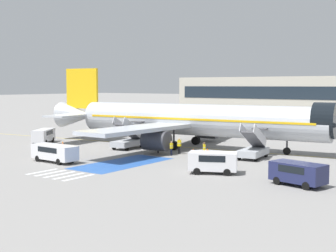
% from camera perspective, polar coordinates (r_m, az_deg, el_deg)
% --- Properties ---
extents(ground_plane, '(600.00, 600.00, 0.00)m').
position_cam_1_polar(ground_plane, '(59.74, 2.56, -2.66)').
color(ground_plane, gray).
extents(apron_leadline_yellow, '(76.35, 8.62, 0.01)m').
position_cam_1_polar(apron_leadline_yellow, '(59.40, 3.52, -2.70)').
color(apron_leadline_yellow, gold).
rests_on(apron_leadline_yellow, ground_plane).
extents(apron_stand_patch_blue, '(4.96, 11.27, 0.01)m').
position_cam_1_polar(apron_stand_patch_blue, '(48.09, -5.58, -4.55)').
color(apron_stand_patch_blue, '#2856A8').
rests_on(apron_stand_patch_blue, ground_plane).
extents(apron_walkway_bar_0, '(0.44, 3.60, 0.01)m').
position_cam_1_polar(apron_walkway_bar_0, '(44.90, -15.09, -5.38)').
color(apron_walkway_bar_0, silver).
rests_on(apron_walkway_bar_0, ground_plane).
extents(apron_walkway_bar_1, '(0.44, 3.60, 0.01)m').
position_cam_1_polar(apron_walkway_bar_1, '(43.99, -14.09, -5.57)').
color(apron_walkway_bar_1, silver).
rests_on(apron_walkway_bar_1, ground_plane).
extents(apron_walkway_bar_2, '(0.44, 3.60, 0.01)m').
position_cam_1_polar(apron_walkway_bar_2, '(43.09, -13.06, -5.77)').
color(apron_walkway_bar_2, silver).
rests_on(apron_walkway_bar_2, ground_plane).
extents(apron_walkway_bar_3, '(0.44, 3.60, 0.01)m').
position_cam_1_polar(apron_walkway_bar_3, '(42.21, -11.97, -5.98)').
color(apron_walkway_bar_3, silver).
rests_on(apron_walkway_bar_3, ground_plane).
extents(apron_walkway_bar_4, '(0.44, 3.60, 0.01)m').
position_cam_1_polar(apron_walkway_bar_4, '(41.34, -10.85, -6.19)').
color(apron_walkway_bar_4, silver).
rests_on(apron_walkway_bar_4, ground_plane).
extents(airliner, '(43.26, 32.77, 10.34)m').
position_cam_1_polar(airliner, '(59.30, 3.00, 0.73)').
color(airliner, '#B7BCC4').
rests_on(airliner, ground_plane).
extents(boarding_stairs_forward, '(2.71, 5.41, 3.99)m').
position_cam_1_polar(boarding_stairs_forward, '(51.70, 10.35, -2.83)').
color(boarding_stairs_forward, '#ADB2BA').
rests_on(boarding_stairs_forward, ground_plane).
extents(boarding_stairs_aft, '(2.71, 5.41, 4.13)m').
position_cam_1_polar(boarding_stairs_aft, '(59.05, -4.87, -1.78)').
color(boarding_stairs_aft, '#ADB2BA').
rests_on(boarding_stairs_aft, ground_plane).
extents(fuel_tanker, '(3.05, 10.69, 3.23)m').
position_cam_1_polar(fuel_tanker, '(80.33, 6.92, 0.44)').
color(fuel_tanker, '#38383D').
rests_on(fuel_tanker, ground_plane).
extents(service_van_0, '(5.58, 2.09, 1.80)m').
position_cam_1_polar(service_van_0, '(49.80, -13.67, -3.06)').
color(service_van_0, silver).
rests_on(service_van_0, ground_plane).
extents(service_van_1, '(4.08, 5.11, 1.90)m').
position_cam_1_polar(service_van_1, '(66.50, -14.94, -1.04)').
color(service_van_1, silver).
rests_on(service_van_1, ground_plane).
extents(service_van_2, '(4.60, 2.87, 1.84)m').
position_cam_1_polar(service_van_2, '(38.62, 15.57, -5.40)').
color(service_van_2, '#1E234C').
rests_on(service_van_2, ground_plane).
extents(service_van_3, '(4.78, 3.72, 1.94)m').
position_cam_1_polar(service_van_3, '(42.50, 5.50, -4.21)').
color(service_van_3, silver).
rests_on(service_van_3, ground_plane).
extents(ground_crew_0, '(0.29, 0.46, 1.61)m').
position_cam_1_polar(ground_crew_0, '(53.08, 0.42, -2.62)').
color(ground_crew_0, '#191E38').
rests_on(ground_crew_0, ground_plane).
extents(ground_crew_1, '(0.46, 0.48, 1.85)m').
position_cam_1_polar(ground_crew_1, '(55.15, -1.22, -2.17)').
color(ground_crew_1, black).
rests_on(ground_crew_1, ground_plane).
extents(ground_crew_2, '(0.45, 0.48, 1.74)m').
position_cam_1_polar(ground_crew_2, '(51.31, 4.43, -2.80)').
color(ground_crew_2, '#191E38').
rests_on(ground_crew_2, ground_plane).
extents(ground_crew_3, '(0.43, 0.25, 1.88)m').
position_cam_1_polar(ground_crew_3, '(54.14, 1.38, -2.28)').
color(ground_crew_3, black).
rests_on(ground_crew_3, ground_plane).
extents(traffic_cone_0, '(0.54, 0.54, 0.59)m').
position_cam_1_polar(traffic_cone_0, '(54.61, 3.09, -3.07)').
color(traffic_cone_0, orange).
rests_on(traffic_cone_0, ground_plane).
extents(traffic_cone_1, '(0.50, 0.50, 0.56)m').
position_cam_1_polar(traffic_cone_1, '(63.33, -12.71, -2.08)').
color(traffic_cone_1, orange).
rests_on(traffic_cone_1, ground_plane).
extents(traffic_cone_2, '(0.57, 0.57, 0.64)m').
position_cam_1_polar(traffic_cone_2, '(54.65, 4.84, -3.05)').
color(traffic_cone_2, orange).
rests_on(traffic_cone_2, ground_plane).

